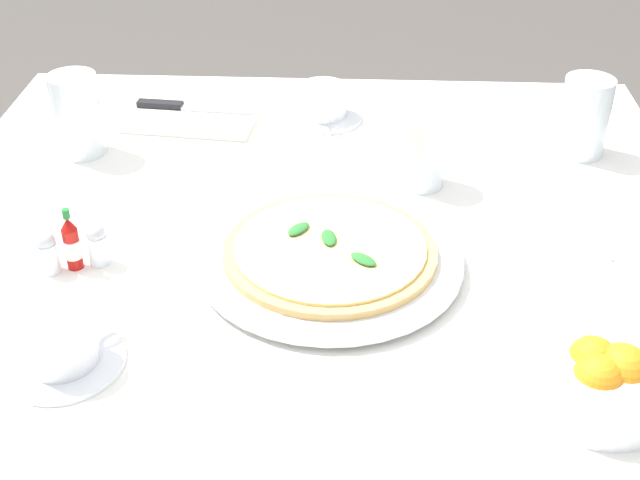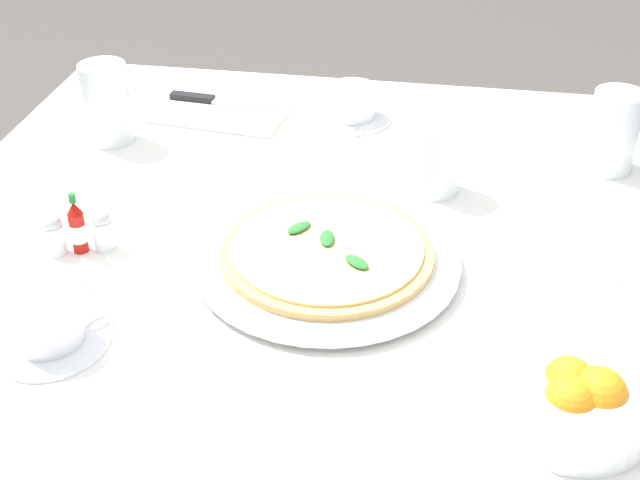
{
  "view_description": "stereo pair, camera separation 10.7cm",
  "coord_description": "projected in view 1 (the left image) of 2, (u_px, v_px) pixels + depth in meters",
  "views": [
    {
      "loc": [
        0.06,
        -0.92,
        1.34
      ],
      "look_at": [
        0.01,
        -0.03,
        0.75
      ],
      "focal_mm": 48.09,
      "sensor_mm": 36.0,
      "label": 1
    },
    {
      "loc": [
        0.16,
        -0.91,
        1.34
      ],
      "look_at": [
        0.01,
        -0.03,
        0.75
      ],
      "focal_mm": 48.09,
      "sensor_mm": 36.0,
      "label": 2
    }
  ],
  "objects": [
    {
      "name": "dining_table",
      "position": [
        311.0,
        321.0,
        1.18
      ],
      "size": [
        1.06,
        1.06,
        0.73
      ],
      "color": "white",
      "rests_on": "ground_plane"
    },
    {
      "name": "pizza_plate",
      "position": [
        330.0,
        259.0,
        1.05
      ],
      "size": [
        0.33,
        0.33,
        0.02
      ],
      "color": "white",
      "rests_on": "dining_table"
    },
    {
      "name": "pizza",
      "position": [
        330.0,
        250.0,
        1.04
      ],
      "size": [
        0.26,
        0.26,
        0.02
      ],
      "color": "#DBAD60",
      "rests_on": "pizza_plate"
    },
    {
      "name": "coffee_cup_far_left",
      "position": [
        325.0,
        104.0,
        1.4
      ],
      "size": [
        0.13,
        0.13,
        0.06
      ],
      "color": "white",
      "rests_on": "dining_table"
    },
    {
      "name": "coffee_cup_left_edge",
      "position": [
        61.0,
        342.0,
        0.89
      ],
      "size": [
        0.13,
        0.13,
        0.07
      ],
      "color": "white",
      "rests_on": "dining_table"
    },
    {
      "name": "water_glass_right_edge",
      "position": [
        584.0,
        120.0,
        1.28
      ],
      "size": [
        0.07,
        0.07,
        0.12
      ],
      "color": "white",
      "rests_on": "dining_table"
    },
    {
      "name": "water_glass_near_left",
      "position": [
        78.0,
        118.0,
        1.28
      ],
      "size": [
        0.07,
        0.07,
        0.13
      ],
      "color": "white",
      "rests_on": "dining_table"
    },
    {
      "name": "water_glass_near_right",
      "position": [
        422.0,
        155.0,
        1.2
      ],
      "size": [
        0.07,
        0.07,
        0.1
      ],
      "color": "white",
      "rests_on": "dining_table"
    },
    {
      "name": "napkin_folded",
      "position": [
        189.0,
        114.0,
        1.4
      ],
      "size": [
        0.23,
        0.15,
        0.02
      ],
      "rotation": [
        0.0,
        0.0,
        -0.11
      ],
      "color": "white",
      "rests_on": "dining_table"
    },
    {
      "name": "dinner_knife",
      "position": [
        190.0,
        107.0,
        1.39
      ],
      "size": [
        0.2,
        0.04,
        0.01
      ],
      "rotation": [
        0.0,
        0.0,
        -0.09
      ],
      "color": "silver",
      "rests_on": "napkin_folded"
    },
    {
      "name": "citrus_bowl",
      "position": [
        602.0,
        378.0,
        0.85
      ],
      "size": [
        0.15,
        0.15,
        0.07
      ],
      "color": "white",
      "rests_on": "dining_table"
    },
    {
      "name": "hot_sauce_bottle",
      "position": [
        72.0,
        244.0,
        1.04
      ],
      "size": [
        0.02,
        0.02,
        0.08
      ],
      "color": "#B7140F",
      "rests_on": "dining_table"
    },
    {
      "name": "salt_shaker",
      "position": [
        98.0,
        246.0,
        1.05
      ],
      "size": [
        0.03,
        0.03,
        0.06
      ],
      "color": "white",
      "rests_on": "dining_table"
    },
    {
      "name": "pepper_shaker",
      "position": [
        48.0,
        254.0,
        1.04
      ],
      "size": [
        0.03,
        0.03,
        0.06
      ],
      "color": "white",
      "rests_on": "dining_table"
    }
  ]
}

